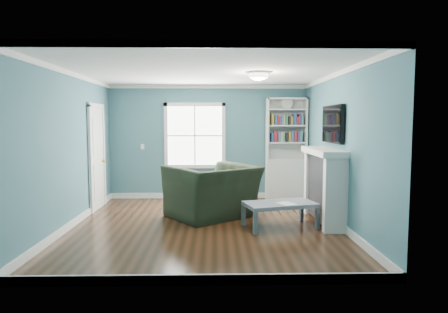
{
  "coord_description": "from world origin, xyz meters",
  "views": [
    {
      "loc": [
        0.17,
        -6.67,
        1.76
      ],
      "look_at": [
        0.32,
        0.4,
        1.15
      ],
      "focal_mm": 32.0,
      "sensor_mm": 36.0,
      "label": 1
    }
  ],
  "objects": [
    {
      "name": "fireplace",
      "position": [
        2.08,
        0.2,
        0.64
      ],
      "size": [
        0.44,
        1.58,
        1.3
      ],
      "color": "black",
      "rests_on": "ground"
    },
    {
      "name": "window",
      "position": [
        -0.3,
        2.49,
        1.45
      ],
      "size": [
        1.4,
        0.06,
        1.5
      ],
      "color": "white",
      "rests_on": "room_walls"
    },
    {
      "name": "ceiling_fixture",
      "position": [
        0.9,
        0.1,
        2.55
      ],
      "size": [
        0.38,
        0.38,
        0.15
      ],
      "color": "white",
      "rests_on": "room_walls"
    },
    {
      "name": "coffee_table",
      "position": [
        1.25,
        -0.12,
        0.37
      ],
      "size": [
        1.28,
        0.91,
        0.42
      ],
      "rotation": [
        0.0,
        0.0,
        0.26
      ],
      "color": "#535E64",
      "rests_on": "ground"
    },
    {
      "name": "room_walls",
      "position": [
        0.0,
        0.0,
        1.58
      ],
      "size": [
        5.0,
        5.0,
        5.0
      ],
      "color": "#3C6B78",
      "rests_on": "ground"
    },
    {
      "name": "trim",
      "position": [
        0.0,
        0.0,
        1.24
      ],
      "size": [
        4.5,
        5.0,
        2.6
      ],
      "color": "white",
      "rests_on": "ground"
    },
    {
      "name": "light_switch",
      "position": [
        -1.5,
        2.48,
        1.2
      ],
      "size": [
        0.08,
        0.01,
        0.12
      ],
      "primitive_type": "cube",
      "color": "white",
      "rests_on": "room_walls"
    },
    {
      "name": "tv",
      "position": [
        2.2,
        0.2,
        1.72
      ],
      "size": [
        0.06,
        1.1,
        0.65
      ],
      "primitive_type": "cube",
      "color": "black",
      "rests_on": "fireplace"
    },
    {
      "name": "paper_sheet",
      "position": [
        1.34,
        -0.22,
        0.42
      ],
      "size": [
        0.34,
        0.37,
        0.0
      ],
      "primitive_type": "cube",
      "rotation": [
        0.0,
        0.0,
        0.48
      ],
      "color": "white",
      "rests_on": "coffee_table"
    },
    {
      "name": "bookshelf",
      "position": [
        1.77,
        2.3,
        0.92
      ],
      "size": [
        0.9,
        0.35,
        2.31
      ],
      "color": "silver",
      "rests_on": "ground"
    },
    {
      "name": "floor",
      "position": [
        0.0,
        0.0,
        0.0
      ],
      "size": [
        5.0,
        5.0,
        0.0
      ],
      "primitive_type": "plane",
      "color": "black",
      "rests_on": "ground"
    },
    {
      "name": "door",
      "position": [
        -2.22,
        1.4,
        1.07
      ],
      "size": [
        0.12,
        0.98,
        2.17
      ],
      "color": "silver",
      "rests_on": "ground"
    },
    {
      "name": "recliner",
      "position": [
        0.12,
        0.63,
        0.64
      ],
      "size": [
        1.75,
        1.65,
        1.29
      ],
      "primitive_type": "imported",
      "rotation": [
        0.0,
        0.0,
        -2.5
      ],
      "color": "black",
      "rests_on": "ground"
    }
  ]
}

